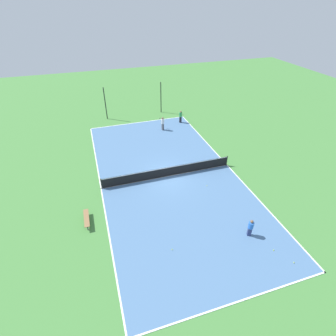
# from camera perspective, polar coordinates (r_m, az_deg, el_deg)

# --- Properties ---
(ground_plane) EXTENTS (80.00, 80.00, 0.00)m
(ground_plane) POSITION_cam_1_polar(r_m,az_deg,el_deg) (23.62, 0.00, -1.80)
(ground_plane) COLOR #47843D
(court_surface) EXTENTS (11.99, 24.30, 0.02)m
(court_surface) POSITION_cam_1_polar(r_m,az_deg,el_deg) (23.61, 0.00, -1.78)
(court_surface) COLOR #4C729E
(court_surface) RESTS_ON ground_plane
(tennis_net) EXTENTS (11.79, 0.10, 1.01)m
(tennis_net) POSITION_cam_1_polar(r_m,az_deg,el_deg) (23.31, 0.00, -0.74)
(tennis_net) COLOR black
(tennis_net) RESTS_ON court_surface
(bench) EXTENTS (0.36, 1.84, 0.45)m
(bench) POSITION_cam_1_polar(r_m,az_deg,el_deg) (19.95, -17.32, -10.40)
(bench) COLOR olive
(bench) RESTS_ON ground_plane
(player_far_green) EXTENTS (0.37, 0.37, 1.55)m
(player_far_green) POSITION_cam_1_polar(r_m,az_deg,el_deg) (33.31, 2.74, 11.27)
(player_far_green) COLOR black
(player_far_green) RESTS_ON court_surface
(player_far_white) EXTENTS (0.50, 0.98, 1.60)m
(player_far_white) POSITION_cam_1_polar(r_m,az_deg,el_deg) (31.33, -1.17, 9.84)
(player_far_white) COLOR #4C4C51
(player_far_white) RESTS_ON court_surface
(player_near_blue) EXTENTS (0.47, 0.47, 1.38)m
(player_near_blue) POSITION_cam_1_polar(r_m,az_deg,el_deg) (18.79, 17.53, -12.14)
(player_near_blue) COLOR navy
(player_near_blue) RESTS_ON court_surface
(tennis_ball_left_sideline) EXTENTS (0.07, 0.07, 0.07)m
(tennis_ball_left_sideline) POSITION_cam_1_polar(r_m,az_deg,el_deg) (17.70, 0.88, -17.30)
(tennis_ball_left_sideline) COLOR #CCE033
(tennis_ball_left_sideline) RESTS_ON court_surface
(tennis_ball_near_net) EXTENTS (0.07, 0.07, 0.07)m
(tennis_ball_near_net) POSITION_cam_1_polar(r_m,az_deg,el_deg) (18.93, 22.01, -16.24)
(tennis_ball_near_net) COLOR #CCE033
(tennis_ball_near_net) RESTS_ON court_surface
(tennis_ball_far_baseline) EXTENTS (0.07, 0.07, 0.07)m
(tennis_ball_far_baseline) POSITION_cam_1_polar(r_m,az_deg,el_deg) (18.78, 25.73, -18.06)
(tennis_ball_far_baseline) COLOR #CCE033
(tennis_ball_far_baseline) RESTS_ON court_surface
(tennis_ball_right_alley) EXTENTS (0.07, 0.07, 0.07)m
(tennis_ball_right_alley) POSITION_cam_1_polar(r_m,az_deg,el_deg) (22.68, 8.47, -3.83)
(tennis_ball_right_alley) COLOR #CCE033
(tennis_ball_right_alley) RESTS_ON court_surface
(fence_post_back_left) EXTENTS (0.12, 0.12, 4.08)m
(fence_post_back_left) POSITION_cam_1_polar(r_m,az_deg,el_deg) (34.84, -13.48, 13.46)
(fence_post_back_left) COLOR black
(fence_post_back_left) RESTS_ON ground_plane
(fence_post_back_right) EXTENTS (0.12, 0.12, 4.08)m
(fence_post_back_right) POSITION_cam_1_polar(r_m,az_deg,el_deg) (36.04, -1.55, 15.07)
(fence_post_back_right) COLOR black
(fence_post_back_right) RESTS_ON ground_plane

